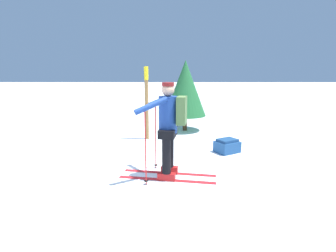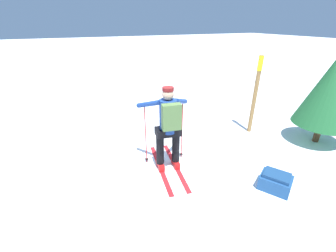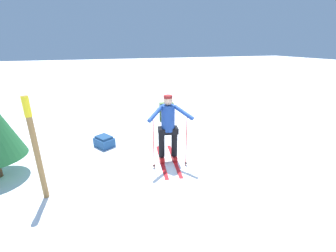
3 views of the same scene
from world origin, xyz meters
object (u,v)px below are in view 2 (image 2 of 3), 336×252
(skier, at_px, (168,125))
(pine_tree, at_px, (332,89))
(dropped_backpack, at_px, (275,182))
(trail_marker, at_px, (256,90))

(skier, relative_size, pine_tree, 0.80)
(dropped_backpack, xyz_separation_m, pine_tree, (2.29, 0.84, 1.16))
(dropped_backpack, relative_size, trail_marker, 0.33)
(dropped_backpack, bearing_deg, pine_tree, 20.14)
(pine_tree, bearing_deg, trail_marker, 134.88)
(skier, relative_size, trail_marker, 0.88)
(skier, height_order, pine_tree, pine_tree)
(skier, bearing_deg, dropped_backpack, -42.73)
(skier, distance_m, pine_tree, 3.77)
(pine_tree, bearing_deg, dropped_backpack, -159.86)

